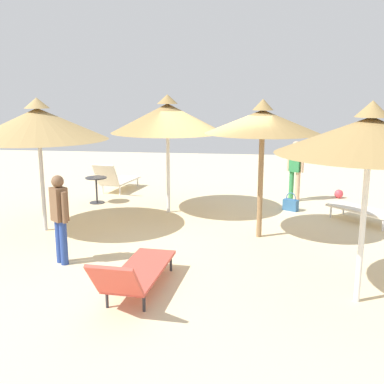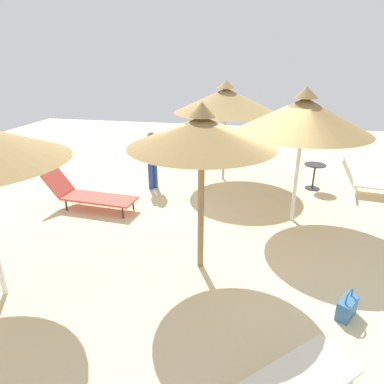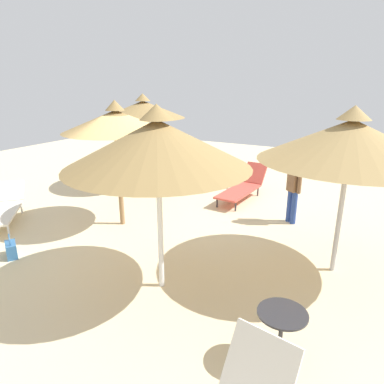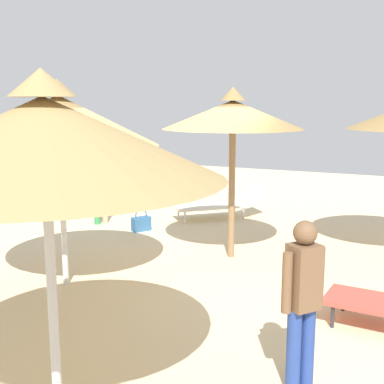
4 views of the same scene
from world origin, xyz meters
TOP-DOWN VIEW (x-y plane):
  - ground at (0.00, 0.00)m, footprint 24.00×24.00m
  - parasol_umbrella_back at (1.07, -0.52)m, footprint 2.29×2.29m
  - parasol_umbrella_far_left at (-3.53, -0.68)m, footprint 2.87×2.87m
  - parasol_umbrella_near_right at (-1.15, 1.16)m, footprint 2.73×2.73m
  - parasol_umbrella_center at (2.44, -3.36)m, footprint 2.53×2.53m
  - lounge_chair_edge at (-0.77, -3.59)m, footprint 0.81×2.24m
  - lounge_chair_near_left at (3.62, 0.66)m, footprint 1.87×1.92m
  - person_standing_back at (-2.38, -2.49)m, footprint 0.37×0.33m
  - handbag at (1.89, 1.73)m, footprint 0.41×0.35m
  - side_table_round at (-3.24, 1.85)m, footprint 0.57×0.57m

SIDE VIEW (x-z plane):
  - ground at x=0.00m, z-range -0.10..0.00m
  - handbag at x=1.89m, z-range -0.08..0.39m
  - lounge_chair_near_left at x=3.62m, z-range -0.02..0.71m
  - lounge_chair_edge at x=-0.77m, z-range -0.06..0.79m
  - side_table_round at x=-3.24m, z-range 0.13..0.83m
  - person_standing_back at x=-2.38m, z-range 0.10..1.67m
  - parasol_umbrella_far_left at x=-3.53m, z-range 0.88..3.72m
  - parasol_umbrella_near_right at x=-1.15m, z-range 0.89..3.77m
  - parasol_umbrella_back at x=1.07m, z-range 0.96..3.78m
  - parasol_umbrella_center at x=2.44m, z-range 0.96..3.81m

